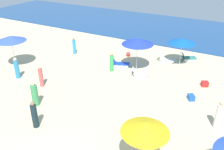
{
  "coord_description": "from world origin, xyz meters",
  "views": [
    {
      "loc": [
        5.57,
        -4.49,
        8.47
      ],
      "look_at": [
        -1.31,
        7.91,
        1.2
      ],
      "focal_mm": 39.05,
      "sensor_mm": 36.0,
      "label": 1
    }
  ],
  "objects": [
    {
      "name": "umbrella_3",
      "position": [
        3.04,
        2.76,
        2.28
      ],
      "size": [
        1.98,
        1.98,
        2.51
      ],
      "color": "silver",
      "rests_on": "ground_plane"
    },
    {
      "name": "umbrella_0",
      "position": [
        -1.23,
        11.76,
        2.35
      ],
      "size": [
        2.44,
        2.44,
        2.58
      ],
      "color": "silver",
      "rests_on": "ground_plane"
    },
    {
      "name": "beach_ball_0",
      "position": [
        -2.97,
        13.92,
        0.2
      ],
      "size": [
        0.39,
        0.39,
        0.39
      ],
      "primitive_type": "sphere",
      "color": "red",
      "rests_on": "ground_plane"
    },
    {
      "name": "lounge_chair_0_1",
      "position": [
        -2.63,
        11.64,
        0.25
      ],
      "size": [
        1.55,
        1.04,
        0.66
      ],
      "rotation": [
        0.0,
        0.0,
        1.94
      ],
      "color": "silver",
      "rests_on": "ground_plane"
    },
    {
      "name": "umbrella_5",
      "position": [
        -10.13,
        7.55,
        2.37
      ],
      "size": [
        2.32,
        2.32,
        2.59
      ],
      "color": "silver",
      "rests_on": "ground_plane"
    },
    {
      "name": "beachgoer_6",
      "position": [
        5.44,
        7.27,
        0.75
      ],
      "size": [
        0.47,
        0.47,
        1.63
      ],
      "rotation": [
        0.0,
        0.0,
        1.94
      ],
      "color": "white",
      "rests_on": "ground_plane"
    },
    {
      "name": "ocean",
      "position": [
        0.0,
        23.91,
        0.06
      ],
      "size": [
        60.0,
        12.19,
        0.12
      ],
      "primitive_type": "cube",
      "color": "navy",
      "rests_on": "ground_plane"
    },
    {
      "name": "lounge_chair_0_0",
      "position": [
        -0.55,
        10.91,
        0.23
      ],
      "size": [
        1.43,
        1.06,
        0.61
      ],
      "rotation": [
        0.0,
        0.0,
        1.96
      ],
      "color": "silver",
      "rests_on": "ground_plane"
    },
    {
      "name": "lounge_chair_1_1",
      "position": [
        1.95,
        15.55,
        0.26
      ],
      "size": [
        1.37,
        1.17,
        0.68
      ],
      "rotation": [
        0.0,
        0.0,
        2.1
      ],
      "color": "silver",
      "rests_on": "ground_plane"
    },
    {
      "name": "umbrella_1",
      "position": [
        1.52,
        14.38,
        2.07
      ],
      "size": [
        2.17,
        2.17,
        2.27
      ],
      "color": "silver",
      "rests_on": "ground_plane"
    },
    {
      "name": "beachgoer_1",
      "position": [
        -2.83,
        10.6,
        0.74
      ],
      "size": [
        0.4,
        0.4,
        1.53
      ],
      "rotation": [
        0.0,
        0.0,
        3.59
      ],
      "color": "green",
      "rests_on": "ground_plane"
    },
    {
      "name": "beachgoer_4",
      "position": [
        -4.56,
        4.18,
        0.71
      ],
      "size": [
        0.45,
        0.45,
        1.56
      ],
      "rotation": [
        0.0,
        0.0,
        0.13
      ],
      "color": "#3E9459",
      "rests_on": "ground_plane"
    },
    {
      "name": "cooler_box_1",
      "position": [
        3.62,
        9.39,
        0.17
      ],
      "size": [
        0.57,
        0.6,
        0.34
      ],
      "primitive_type": "cube",
      "rotation": [
        0.0,
        0.0,
        5.29
      ],
      "color": "#1F55B2",
      "rests_on": "ground_plane"
    },
    {
      "name": "lounge_chair_1_0",
      "position": [
        0.35,
        14.37,
        0.24
      ],
      "size": [
        1.45,
        0.73,
        0.69
      ],
      "rotation": [
        0.0,
        0.0,
        1.5
      ],
      "color": "silver",
      "rests_on": "ground_plane"
    },
    {
      "name": "beachgoer_0",
      "position": [
        -3.06,
        2.65,
        0.75
      ],
      "size": [
        0.39,
        0.39,
        1.59
      ],
      "rotation": [
        0.0,
        0.0,
        1.33
      ],
      "color": "#162830",
      "rests_on": "ground_plane"
    },
    {
      "name": "cooler_box_2",
      "position": [
        4.05,
        11.59,
        0.19
      ],
      "size": [
        0.57,
        0.53,
        0.37
      ],
      "primitive_type": "cube",
      "rotation": [
        0.0,
        0.0,
        3.63
      ],
      "color": "red",
      "rests_on": "ground_plane"
    },
    {
      "name": "beachgoer_2",
      "position": [
        -5.91,
        6.11,
        0.74
      ],
      "size": [
        0.36,
        0.36,
        1.55
      ],
      "rotation": [
        0.0,
        0.0,
        2.76
      ],
      "color": "#EA5757",
      "rests_on": "ground_plane"
    },
    {
      "name": "beachgoer_5",
      "position": [
        -8.34,
        6.18,
        0.77
      ],
      "size": [
        0.36,
        0.36,
        1.62
      ],
      "rotation": [
        0.0,
        0.0,
        1.5
      ],
      "color": "#2D89BF",
      "rests_on": "ground_plane"
    },
    {
      "name": "beachgoer_3",
      "position": [
        -7.54,
        12.05,
        0.7
      ],
      "size": [
        0.4,
        0.4,
        1.49
      ],
      "rotation": [
        0.0,
        0.0,
        5.72
      ],
      "color": "#2A9ACE",
      "rests_on": "ground_plane"
    }
  ]
}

